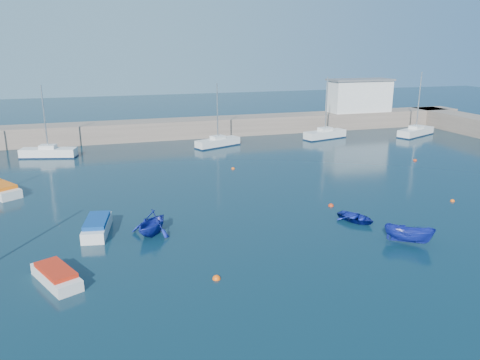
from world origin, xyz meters
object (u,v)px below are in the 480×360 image
object	(u,v)px
sailboat_8	(416,132)
dinghy_left	(152,223)
sailboat_7	(325,134)
motorboat_1	(97,226)
dinghy_right	(409,235)
harbor_office	(359,96)
sailboat_5	(48,152)
sailboat_6	(218,142)
motorboat_0	(56,276)
dinghy_center	(356,218)

from	to	relation	value
sailboat_8	dinghy_left	world-z (taller)	sailboat_8
sailboat_7	motorboat_1	size ratio (longest dim) A/B	1.89
motorboat_1	dinghy_right	xyz separation A→B (m)	(20.32, -8.25, 0.13)
sailboat_7	motorboat_1	xyz separation A→B (m)	(-32.26, -27.46, -0.13)
sailboat_7	dinghy_right	bearing A→B (deg)	146.60
dinghy_left	sailboat_7	bearing A→B (deg)	83.36
harbor_office	sailboat_5	world-z (taller)	sailboat_5
harbor_office	dinghy_left	bearing A→B (deg)	-136.51
dinghy_left	dinghy_right	bearing A→B (deg)	15.66
sailboat_8	motorboat_1	size ratio (longest dim) A/B	2.01
sailboat_6	dinghy_left	size ratio (longest dim) A/B	2.46
harbor_office	motorboat_0	bearing A→B (deg)	-136.67
sailboat_5	sailboat_8	world-z (taller)	sailboat_8
sailboat_6	sailboat_7	world-z (taller)	sailboat_7
harbor_office	dinghy_right	xyz separation A→B (m)	(-21.70, -43.11, -4.46)
sailboat_7	dinghy_right	size ratio (longest dim) A/B	2.66
sailboat_5	harbor_office	bearing A→B (deg)	-65.02
harbor_office	sailboat_7	size ratio (longest dim) A/B	1.13
dinghy_center	dinghy_right	world-z (taller)	dinghy_right
sailboat_6	dinghy_right	distance (m)	35.18
sailboat_6	motorboat_0	distance (m)	38.30
dinghy_left	dinghy_right	size ratio (longest dim) A/B	1.03
motorboat_1	sailboat_8	bearing A→B (deg)	38.33
motorboat_1	dinghy_right	distance (m)	21.93
sailboat_6	sailboat_8	distance (m)	30.45
sailboat_7	dinghy_center	xyz separation A→B (m)	(-13.20, -30.99, -0.34)
dinghy_center	dinghy_left	size ratio (longest dim) A/B	0.88
sailboat_8	dinghy_center	xyz separation A→B (m)	(-27.29, -28.98, -0.30)
sailboat_8	motorboat_1	xyz separation A→B (m)	(-46.35, -25.45, -0.10)
sailboat_7	dinghy_center	distance (m)	33.68
harbor_office	dinghy_left	distance (m)	52.93
dinghy_center	dinghy_right	distance (m)	4.90
motorboat_0	dinghy_center	world-z (taller)	motorboat_0
motorboat_0	dinghy_center	bearing A→B (deg)	-16.27
sailboat_5	dinghy_center	xyz separation A→B (m)	(24.34, -30.12, -0.30)
motorboat_1	dinghy_center	bearing A→B (deg)	-0.93
harbor_office	dinghy_center	distance (m)	44.99
sailboat_6	dinghy_left	distance (m)	30.64
dinghy_left	dinghy_right	distance (m)	17.92
harbor_office	dinghy_left	xyz separation A→B (m)	(-38.28, -36.31, -4.20)
motorboat_1	dinghy_center	xyz separation A→B (m)	(19.06, -3.52, -0.20)
harbor_office	motorboat_0	size ratio (longest dim) A/B	2.33
dinghy_left	dinghy_right	xyz separation A→B (m)	(16.58, -6.80, -0.26)
motorboat_1	harbor_office	bearing A→B (deg)	49.23
harbor_office	dinghy_right	world-z (taller)	harbor_office
motorboat_1	dinghy_left	world-z (taller)	dinghy_left
sailboat_5	sailboat_7	size ratio (longest dim) A/B	0.98
sailboat_6	motorboat_0	bearing A→B (deg)	128.49
sailboat_7	dinghy_right	distance (m)	37.66
sailboat_6	motorboat_1	distance (m)	31.05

